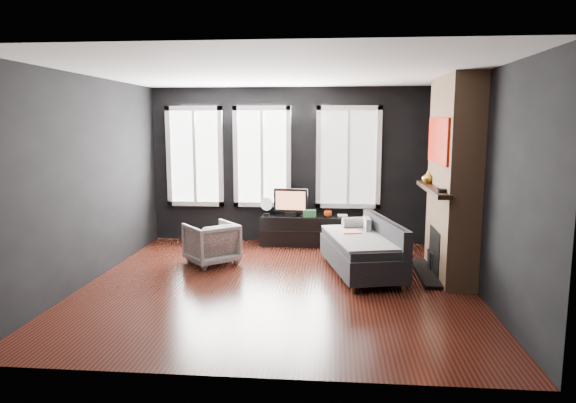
# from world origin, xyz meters

# --- Properties ---
(floor) EXTENTS (5.00, 5.00, 0.00)m
(floor) POSITION_xyz_m (0.00, 0.00, 0.00)
(floor) COLOR black
(floor) RESTS_ON ground
(ceiling) EXTENTS (5.00, 5.00, 0.00)m
(ceiling) POSITION_xyz_m (0.00, 0.00, 2.70)
(ceiling) COLOR white
(ceiling) RESTS_ON ground
(wall_back) EXTENTS (5.00, 0.02, 2.70)m
(wall_back) POSITION_xyz_m (0.00, 2.50, 1.35)
(wall_back) COLOR black
(wall_back) RESTS_ON ground
(wall_left) EXTENTS (0.02, 5.00, 2.70)m
(wall_left) POSITION_xyz_m (-2.50, 0.00, 1.35)
(wall_left) COLOR black
(wall_left) RESTS_ON ground
(wall_right) EXTENTS (0.02, 5.00, 2.70)m
(wall_right) POSITION_xyz_m (2.50, 0.00, 1.35)
(wall_right) COLOR black
(wall_right) RESTS_ON ground
(windows) EXTENTS (4.00, 0.16, 1.76)m
(windows) POSITION_xyz_m (-0.45, 2.46, 2.38)
(windows) COLOR white
(windows) RESTS_ON wall_back
(fireplace) EXTENTS (0.70, 1.62, 2.70)m
(fireplace) POSITION_xyz_m (2.30, 0.60, 1.35)
(fireplace) COLOR #93724C
(fireplace) RESTS_ON floor
(sofa) EXTENTS (1.27, 1.94, 0.77)m
(sofa) POSITION_xyz_m (1.10, 0.60, 0.38)
(sofa) COLOR #252427
(sofa) RESTS_ON floor
(stripe_pillow) EXTENTS (0.10, 0.33, 0.32)m
(stripe_pillow) POSITION_xyz_m (1.20, 1.03, 0.55)
(stripe_pillow) COLOR gray
(stripe_pillow) RESTS_ON sofa
(armchair) EXTENTS (0.91, 0.91, 0.69)m
(armchair) POSITION_xyz_m (-1.10, 0.90, 0.34)
(armchair) COLOR silver
(armchair) RESTS_ON floor
(media_console) EXTENTS (1.48, 0.48, 0.51)m
(media_console) POSITION_xyz_m (0.20, 2.24, 0.25)
(media_console) COLOR black
(media_console) RESTS_ON floor
(monitor) EXTENTS (0.60, 0.17, 0.53)m
(monitor) POSITION_xyz_m (-0.03, 2.24, 0.77)
(monitor) COLOR black
(monitor) RESTS_ON media_console
(desk_fan) EXTENTS (0.26, 0.26, 0.31)m
(desk_fan) POSITION_xyz_m (-0.45, 2.26, 0.66)
(desk_fan) COLOR gray
(desk_fan) RESTS_ON media_console
(mug) EXTENTS (0.14, 0.11, 0.13)m
(mug) POSITION_xyz_m (0.61, 2.18, 0.57)
(mug) COLOR #F55515
(mug) RESTS_ON media_console
(book) EXTENTS (0.17, 0.02, 0.23)m
(book) POSITION_xyz_m (0.78, 2.26, 0.62)
(book) COLOR beige
(book) RESTS_ON media_console
(storage_box) EXTENTS (0.23, 0.16, 0.12)m
(storage_box) POSITION_xyz_m (0.30, 2.16, 0.57)
(storage_box) COLOR #2F693A
(storage_box) RESTS_ON media_console
(mantel_vase) EXTENTS (0.21, 0.21, 0.17)m
(mantel_vase) POSITION_xyz_m (2.05, 1.05, 1.32)
(mantel_vase) COLOR gold
(mantel_vase) RESTS_ON fireplace
(mantel_clock) EXTENTS (0.16, 0.16, 0.04)m
(mantel_clock) POSITION_xyz_m (2.05, 0.05, 1.25)
(mantel_clock) COLOR black
(mantel_clock) RESTS_ON fireplace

